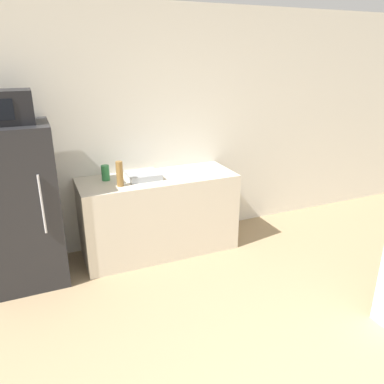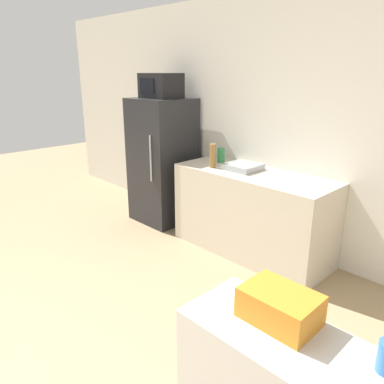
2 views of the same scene
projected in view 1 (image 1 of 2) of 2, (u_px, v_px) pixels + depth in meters
name	position (u px, v px, depth m)	size (l,w,h in m)	color
wall_back	(152.00, 130.00, 4.14)	(8.00, 0.06, 2.60)	silver
refrigerator	(21.00, 207.00, 3.46)	(0.68, 0.66, 1.53)	#232326
microwave	(3.00, 107.00, 3.14)	(0.46, 0.34, 0.28)	black
counter	(159.00, 214.00, 4.12)	(1.67, 0.64, 0.87)	beige
sink_basin	(143.00, 175.00, 3.92)	(0.33, 0.32, 0.06)	#9EA3A8
bottle_tall	(120.00, 174.00, 3.64)	(0.07, 0.07, 0.25)	olive
bottle_short	(105.00, 173.00, 3.83)	(0.08, 0.08, 0.16)	#2D7F42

